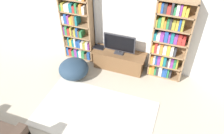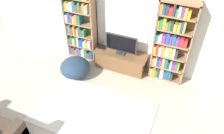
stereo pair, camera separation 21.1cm
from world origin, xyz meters
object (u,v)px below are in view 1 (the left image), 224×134
Objects in this scene: bookshelf_left at (77,25)px; beanbag_ottoman at (74,69)px; laptop at (99,47)px; tv_stand at (119,60)px; bookshelf_right at (169,42)px; television at (119,44)px.

beanbag_ottoman is (0.25, -0.83, -0.78)m from bookshelf_left.
laptop is at bearing -7.17° from bookshelf_left.
beanbag_ottoman is at bearing -144.17° from tv_stand.
laptop is at bearing 61.87° from beanbag_ottoman.
bookshelf_left is at bearing 106.59° from beanbag_ottoman.
tv_stand is 1.83× the size of beanbag_ottoman.
laptop is 0.90m from beanbag_ottoman.
bookshelf_right is at bearing 21.17° from beanbag_ottoman.
bookshelf_right is 7.23× the size of laptop.
bookshelf_right is 2.44m from beanbag_ottoman.
bookshelf_right reaches higher than beanbag_ottoman.
beanbag_ottoman is (-0.99, -0.69, -0.55)m from television.
laptop is (-0.58, 0.06, -0.27)m from television.
bookshelf_left is at bearing 173.52° from television.
laptop is (-1.75, -0.08, -0.51)m from bookshelf_right.
laptop is at bearing 174.30° from television.
bookshelf_right is 1.40m from tv_stand.
bookshelf_right is at bearing 6.86° from television.
bookshelf_right reaches higher than laptop.
television reaches higher than tv_stand.
bookshelf_right is 2.73× the size of beanbag_ottoman.
tv_stand is 4.85× the size of laptop.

